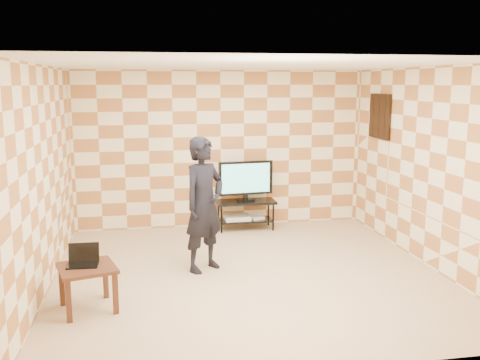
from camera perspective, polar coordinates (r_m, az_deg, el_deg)
name	(u,v)px	position (r m, az deg, el deg)	size (l,w,h in m)	color
floor	(248,274)	(7.16, 0.86, -9.95)	(5.00, 5.00, 0.00)	tan
wall_back	(221,149)	(9.26, -2.07, 3.28)	(5.00, 0.02, 2.70)	#F1E6BD
wall_front	(306,222)	(4.44, 7.07, -4.48)	(5.00, 0.02, 2.70)	#F1E6BD
wall_left	(43,179)	(6.80, -20.26, 0.11)	(0.02, 5.00, 2.70)	#F1E6BD
wall_right	(429,167)	(7.69, 19.51, 1.27)	(0.02, 5.00, 2.70)	#F1E6BD
ceiling	(249,65)	(6.72, 0.92, 12.19)	(5.00, 5.00, 0.02)	white
wall_art	(380,116)	(8.99, 14.70, 6.59)	(0.04, 0.72, 0.72)	black
tv_stand	(246,208)	(9.16, 0.60, -3.04)	(1.01, 0.45, 0.50)	black
tv	(246,179)	(9.05, 0.61, 0.11)	(0.94, 0.20, 0.68)	black
dvd_player	(237,218)	(9.17, -0.30, -4.04)	(0.44, 0.31, 0.07)	silver
game_console	(257,218)	(9.21, 1.86, -4.05)	(0.22, 0.16, 0.05)	silver
side_table	(87,274)	(6.19, -15.98, -9.62)	(0.73, 0.73, 0.50)	#371E14
laptop	(83,260)	(6.22, -16.38, -8.19)	(0.34, 0.27, 0.22)	black
person	(204,204)	(7.08, -3.85, -2.62)	(0.65, 0.43, 1.79)	black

